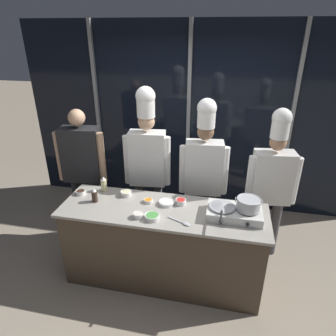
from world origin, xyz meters
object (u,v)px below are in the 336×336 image
object	(u,v)px
stock_pot	(248,204)
prep_bowl_onion	(138,215)
frying_pan	(222,205)
prep_bowl_noodles	(126,193)
prep_bowl_scallions	(152,216)
person_guest	(83,164)
chef_line	(272,178)
prep_bowl_soy_glaze	(81,192)
serving_spoon_slotted	(183,223)
chef_head	(147,157)
squeeze_bottle_oil	(104,184)
portable_stove	(234,213)
chef_sous	(204,167)
squeeze_bottle_soy	(95,195)
prep_bowl_bell_pepper	(181,201)
prep_bowl_rice	(166,202)
prep_bowl_carrots	(148,201)

from	to	relation	value
stock_pot	prep_bowl_onion	size ratio (longest dim) A/B	2.55
frying_pan	prep_bowl_noodles	world-z (taller)	frying_pan
prep_bowl_scallions	person_guest	bearing A→B (deg)	144.88
chef_line	person_guest	bearing A→B (deg)	-5.51
prep_bowl_soy_glaze	prep_bowl_onion	distance (m)	0.82
serving_spoon_slotted	chef_head	bearing A→B (deg)	123.81
prep_bowl_noodles	prep_bowl_onion	distance (m)	0.45
squeeze_bottle_oil	serving_spoon_slotted	xyz separation A→B (m)	(0.98, -0.44, -0.08)
portable_stove	prep_bowl_noodles	size ratio (longest dim) A/B	4.32
prep_bowl_onion	prep_bowl_soy_glaze	bearing A→B (deg)	158.13
chef_head	chef_line	size ratio (longest dim) A/B	1.09
prep_bowl_soy_glaze	serving_spoon_slotted	world-z (taller)	prep_bowl_soy_glaze
portable_stove	person_guest	size ratio (longest dim) A/B	0.30
portable_stove	chef_sous	bearing A→B (deg)	119.78
prep_bowl_soy_glaze	chef_head	size ratio (longest dim) A/B	0.05
chef_head	prep_bowl_noodles	bearing A→B (deg)	70.39
prep_bowl_noodles	frying_pan	bearing A→B (deg)	-9.52
portable_stove	squeeze_bottle_oil	distance (m)	1.46
squeeze_bottle_soy	squeeze_bottle_oil	xyz separation A→B (m)	(0.00, 0.24, 0.01)
prep_bowl_soy_glaze	chef_head	world-z (taller)	chef_head
prep_bowl_onion	person_guest	distance (m)	1.23
frying_pan	prep_bowl_onion	size ratio (longest dim) A/B	4.60
stock_pot	prep_bowl_scallions	distance (m)	0.93
prep_bowl_noodles	person_guest	size ratio (longest dim) A/B	0.07
prep_bowl_soy_glaze	chef_line	distance (m)	2.15
prep_bowl_soy_glaze	prep_bowl_bell_pepper	bearing A→B (deg)	1.08
prep_bowl_noodles	chef_head	size ratio (longest dim) A/B	0.06
prep_bowl_rice	prep_bowl_soy_glaze	bearing A→B (deg)	179.31
prep_bowl_bell_pepper	person_guest	bearing A→B (deg)	161.21
stock_pot	prep_bowl_scallions	bearing A→B (deg)	-167.31
portable_stove	prep_bowl_bell_pepper	bearing A→B (deg)	167.73
squeeze_bottle_soy	chef_head	world-z (taller)	chef_head
stock_pot	chef_sous	xyz separation A→B (m)	(-0.49, 0.65, 0.04)
prep_bowl_rice	chef_line	bearing A→B (deg)	27.10
prep_bowl_bell_pepper	serving_spoon_slotted	size ratio (longest dim) A/B	0.47
serving_spoon_slotted	prep_bowl_noodles	bearing A→B (deg)	151.24
stock_pot	chef_line	bearing A→B (deg)	66.47
portable_stove	serving_spoon_slotted	size ratio (longest dim) A/B	2.20
squeeze_bottle_soy	prep_bowl_carrots	distance (m)	0.57
stock_pot	person_guest	xyz separation A→B (m)	(-1.98, 0.57, -0.02)
prep_bowl_onion	chef_line	size ratio (longest dim) A/B	0.05
portable_stove	frying_pan	bearing A→B (deg)	-177.63
squeeze_bottle_soy	prep_bowl_noodles	xyz separation A→B (m)	(0.28, 0.18, -0.04)
squeeze_bottle_soy	chef_line	bearing A→B (deg)	19.63
prep_bowl_carrots	serving_spoon_slotted	world-z (taller)	prep_bowl_carrots
prep_bowl_carrots	prep_bowl_noodles	size ratio (longest dim) A/B	0.80
prep_bowl_scallions	chef_head	xyz separation A→B (m)	(-0.28, 0.86, 0.24)
chef_sous	prep_bowl_noodles	bearing A→B (deg)	24.45
prep_bowl_scallions	chef_sous	world-z (taller)	chef_sous
squeeze_bottle_oil	prep_bowl_carrots	world-z (taller)	squeeze_bottle_oil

